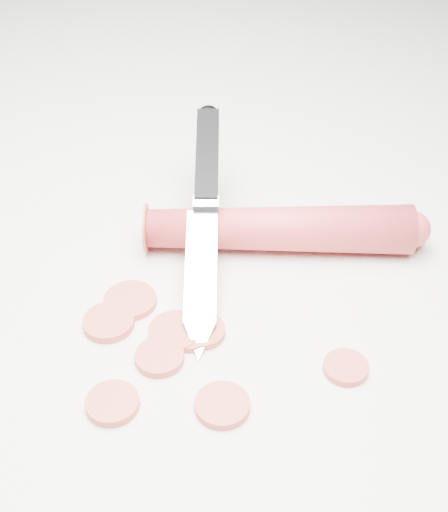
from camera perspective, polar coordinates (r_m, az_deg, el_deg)
The scene contains 12 objects.
ground at distance 0.54m, azimuth 0.40°, elevation -3.84°, with size 2.40×2.40×0.00m, color silver.
carrot at distance 0.57m, azimuth 4.41°, elevation 2.18°, with size 0.04×0.04×0.21m, color red.
carrot_slice_0 at distance 0.50m, azimuth -5.18°, elevation -8.06°, with size 0.03×0.03×0.01m, color #C2442F.
carrot_slice_1 at distance 0.52m, azimuth -1.81°, elevation -5.99°, with size 0.03×0.03×0.01m, color #C2442F.
carrot_slice_2 at distance 0.52m, azimuth -3.90°, elevation -6.06°, with size 0.04×0.04×0.01m, color #C2442F.
carrot_slice_3 at distance 0.51m, azimuth -2.69°, elevation -6.34°, with size 0.03×0.03×0.01m, color #C2442F.
carrot_slice_4 at distance 0.50m, azimuth 9.71°, elevation -8.77°, with size 0.03×0.03×0.01m, color #C2442F.
carrot_slice_5 at distance 0.53m, azimuth -9.22°, elevation -5.26°, with size 0.04×0.04×0.01m, color #C2442F.
carrot_slice_6 at distance 0.48m, azimuth -8.92°, elevation -11.55°, with size 0.04×0.04×0.01m, color #C2442F.
carrot_slice_7 at distance 0.47m, azimuth -0.14°, elevation -11.85°, with size 0.04×0.04×0.01m, color #C2442F.
carrot_slice_8 at distance 0.54m, azimuth -7.51°, elevation -3.55°, with size 0.04×0.04×0.01m, color #C2442F.
kitchen_knife at distance 0.55m, azimuth -1.48°, elevation 3.18°, with size 0.14×0.20×0.08m, color silver, non-canonical shape.
Camera 1 is at (0.21, -0.32, 0.38)m, focal length 50.00 mm.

